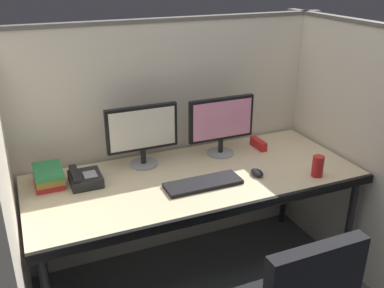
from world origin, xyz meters
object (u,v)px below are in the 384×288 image
desk (196,184)px  computer_mouse (257,173)px  desk_phone (84,178)px  book_stack (49,176)px  monitor_left (142,132)px  keyboard_main (203,183)px  monitor_right (221,122)px  red_stapler (258,144)px  soda_can (318,166)px

desk → computer_mouse: (0.33, -0.12, 0.07)m
desk → desk_phone: bearing=164.7°
computer_mouse → book_stack: size_ratio=0.42×
monitor_left → keyboard_main: bearing=-59.0°
desk → desk_phone: 0.63m
keyboard_main → desk_phone: size_ratio=2.26×
keyboard_main → desk_phone: (-0.60, 0.27, 0.02)m
monitor_left → desk_phone: (-0.37, -0.10, -0.18)m
monitor_right → computer_mouse: bearing=-80.4°
keyboard_main → computer_mouse: size_ratio=4.48×
monitor_left → desk_phone: 0.43m
desk → book_stack: book_stack is taller
desk → red_stapler: 0.59m
red_stapler → desk_phone: size_ratio=0.79×
computer_mouse → desk_phone: 0.98m
desk → monitor_left: 0.44m
desk_phone → red_stapler: bearing=2.8°
computer_mouse → red_stapler: red_stapler is taller
red_stapler → desk_phone: desk_phone is taller
monitor_right → soda_can: (0.37, -0.49, -0.15)m
monitor_left → soda_can: (0.87, -0.53, -0.15)m
monitor_left → keyboard_main: (0.23, -0.37, -0.20)m
monitor_right → computer_mouse: (0.06, -0.35, -0.20)m
monitor_right → red_stapler: size_ratio=2.87×
desk → desk_phone: size_ratio=10.00×
soda_can → desk_phone: size_ratio=0.64×
computer_mouse → soda_can: bearing=-24.1°
monitor_right → computer_mouse: monitor_right is taller
monitor_left → desk_phone: size_ratio=2.26×
computer_mouse → desk_phone: size_ratio=0.51×
book_stack → monitor_right: bearing=0.1°
desk → monitor_right: 0.44m
computer_mouse → desk_phone: bearing=163.0°
computer_mouse → desk: bearing=160.0°
red_stapler → book_stack: size_ratio=0.66×
computer_mouse → book_stack: bearing=162.6°
computer_mouse → soda_can: 0.35m
monitor_left → computer_mouse: (0.56, -0.39, -0.20)m
soda_can → desk: bearing=158.0°
soda_can → keyboard_main: bearing=166.8°
red_stapler → desk: bearing=-158.0°
monitor_left → red_stapler: (0.78, -0.05, -0.19)m
desk_phone → monitor_right: bearing=4.3°
desk → soda_can: (0.64, -0.26, 0.11)m
computer_mouse → red_stapler: 0.40m
desk_phone → soda_can: bearing=-18.8°
red_stapler → monitor_left: bearing=176.6°
monitor_left → monitor_right: (0.50, -0.04, 0.00)m
monitor_right → monitor_left: bearing=175.9°
desk → monitor_right: size_ratio=4.42×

